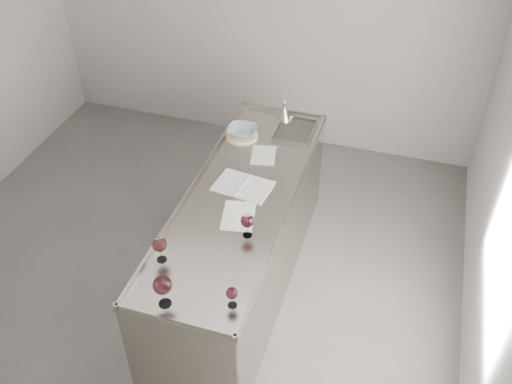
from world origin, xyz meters
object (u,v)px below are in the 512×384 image
(wine_glass_small, at_px, (232,294))
(notebook, at_px, (243,186))
(wine_glass_left, at_px, (160,245))
(counter, at_px, (242,241))
(wine_glass_right, at_px, (247,221))
(ceramic_bowl, at_px, (242,131))
(wine_funnel, at_px, (284,113))
(wine_glass_middle, at_px, (162,286))

(wine_glass_small, xyz_separation_m, notebook, (-0.29, 1.07, -0.10))
(wine_glass_left, relative_size, wine_glass_small, 1.29)
(counter, height_order, wine_glass_left, wine_glass_left)
(wine_glass_right, height_order, notebook, wine_glass_right)
(ceramic_bowl, bearing_deg, wine_glass_right, -69.97)
(wine_glass_left, xyz_separation_m, wine_funnel, (0.31, 1.84, -0.07))
(ceramic_bowl, bearing_deg, notebook, -71.15)
(notebook, bearing_deg, wine_funnel, 94.48)
(counter, height_order, wine_glass_middle, wine_glass_middle)
(wine_glass_middle, bearing_deg, wine_glass_small, 15.34)
(wine_glass_right, bearing_deg, wine_funnel, 95.52)
(counter, relative_size, notebook, 5.46)
(counter, xyz_separation_m, wine_glass_left, (-0.28, -0.76, 0.60))
(wine_glass_right, relative_size, ceramic_bowl, 0.73)
(wine_glass_small, height_order, wine_funnel, wine_funnel)
(ceramic_bowl, bearing_deg, wine_glass_small, -73.56)
(notebook, height_order, wine_funnel, wine_funnel)
(ceramic_bowl, height_order, wine_funnel, wine_funnel)
(wine_glass_left, distance_m, notebook, 0.90)
(notebook, height_order, ceramic_bowl, ceramic_bowl)
(wine_glass_right, distance_m, wine_glass_small, 0.60)
(wine_glass_left, distance_m, wine_glass_right, 0.59)
(wine_glass_left, xyz_separation_m, ceramic_bowl, (0.05, 1.48, -0.08))
(wine_glass_middle, xyz_separation_m, wine_funnel, (0.14, 2.16, -0.10))
(wine_glass_middle, bearing_deg, wine_glass_left, 117.59)
(notebook, distance_m, wine_funnel, 0.99)
(wine_glass_left, xyz_separation_m, wine_glass_small, (0.55, -0.22, -0.03))
(counter, xyz_separation_m, wine_glass_middle, (-0.11, -1.08, 0.62))
(wine_glass_small, relative_size, wine_funnel, 0.72)
(ceramic_bowl, bearing_deg, wine_glass_left, -91.86)
(wine_glass_small, relative_size, ceramic_bowl, 0.60)
(wine_glass_small, xyz_separation_m, ceramic_bowl, (-0.50, 1.70, -0.05))
(wine_glass_right, height_order, wine_glass_small, wine_glass_right)
(wine_glass_middle, distance_m, wine_glass_small, 0.40)
(wine_funnel, bearing_deg, ceramic_bowl, -126.51)
(wine_glass_left, height_order, notebook, wine_glass_left)
(wine_glass_right, bearing_deg, wine_glass_small, -80.63)
(wine_glass_right, xyz_separation_m, wine_funnel, (-0.14, 1.46, -0.06))
(wine_glass_middle, bearing_deg, wine_glass_right, 67.74)
(notebook, xyz_separation_m, ceramic_bowl, (-0.21, 0.63, 0.04))
(wine_glass_left, bearing_deg, wine_funnel, 80.40)
(wine_glass_right, xyz_separation_m, notebook, (-0.19, 0.48, -0.12))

